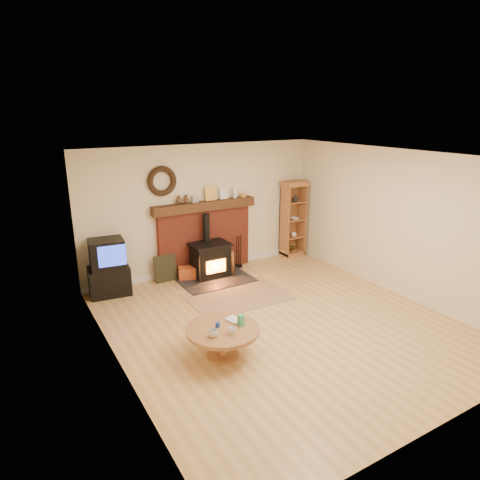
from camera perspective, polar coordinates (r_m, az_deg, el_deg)
ground at (r=6.93m, az=5.34°, el=-10.92°), size 5.50×5.50×0.00m
room_shell at (r=6.38m, az=5.13°, el=3.15°), size 5.02×5.52×2.61m
chimney_breast at (r=8.77m, az=-4.70°, el=0.83°), size 2.20×0.22×1.78m
wood_stove at (r=8.54m, az=-3.91°, el=-2.83°), size 1.40×1.00×1.27m
area_rug at (r=7.78m, az=-0.38°, el=-7.51°), size 1.76×1.21×0.01m
tv_unit at (r=8.05m, az=-17.14°, el=-3.65°), size 0.76×0.57×1.04m
curio_cabinet at (r=9.74m, az=7.01°, el=2.82°), size 0.56×0.40×1.73m
firelog_box at (r=8.56m, az=-6.83°, el=-4.43°), size 0.46×0.37×0.25m
leaning_painting at (r=8.49m, az=-9.90°, el=-3.72°), size 0.45×0.12×0.53m
fire_tools at (r=9.15m, az=-0.17°, el=-2.82°), size 0.16×0.16×0.70m
coffee_table at (r=5.90m, az=-2.30°, el=-12.34°), size 1.00×1.00×0.59m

